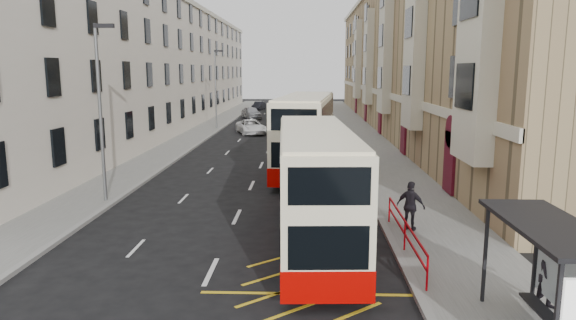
{
  "coord_description": "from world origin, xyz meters",
  "views": [
    {
      "loc": [
        2.91,
        -10.89,
        6.13
      ],
      "look_at": [
        2.21,
        8.98,
        2.64
      ],
      "focal_mm": 32.0,
      "sensor_mm": 36.0,
      "label": 1
    }
  ],
  "objects_px": {
    "pedestrian_mid": "(553,277)",
    "white_van": "(251,127)",
    "car_silver": "(251,113)",
    "street_lamp_near": "(101,104)",
    "bus_shelter": "(562,262)",
    "double_decker_front": "(315,188)",
    "pedestrian_far": "(411,206)",
    "car_red": "(310,110)",
    "street_lamp_far": "(216,85)",
    "car_dark": "(259,106)",
    "double_decker_rear": "(306,134)"
  },
  "relations": [
    {
      "from": "white_van",
      "to": "car_dark",
      "type": "relative_size",
      "value": 1.27
    },
    {
      "from": "pedestrian_mid",
      "to": "white_van",
      "type": "height_order",
      "value": "pedestrian_mid"
    },
    {
      "from": "double_decker_front",
      "to": "pedestrian_far",
      "type": "xyz_separation_m",
      "value": [
        3.63,
        1.51,
        -1.03
      ]
    },
    {
      "from": "street_lamp_near",
      "to": "pedestrian_mid",
      "type": "relative_size",
      "value": 4.54
    },
    {
      "from": "bus_shelter",
      "to": "double_decker_front",
      "type": "relative_size",
      "value": 0.4
    },
    {
      "from": "street_lamp_far",
      "to": "car_dark",
      "type": "relative_size",
      "value": 2.06
    },
    {
      "from": "pedestrian_mid",
      "to": "bus_shelter",
      "type": "bearing_deg",
      "value": -125.17
    },
    {
      "from": "bus_shelter",
      "to": "pedestrian_far",
      "type": "bearing_deg",
      "value": 100.07
    },
    {
      "from": "pedestrian_far",
      "to": "car_dark",
      "type": "distance_m",
      "value": 62.37
    },
    {
      "from": "street_lamp_far",
      "to": "pedestrian_mid",
      "type": "height_order",
      "value": "street_lamp_far"
    },
    {
      "from": "bus_shelter",
      "to": "street_lamp_near",
      "type": "distance_m",
      "value": 19.38
    },
    {
      "from": "street_lamp_near",
      "to": "car_silver",
      "type": "bearing_deg",
      "value": 86.88
    },
    {
      "from": "street_lamp_near",
      "to": "pedestrian_mid",
      "type": "height_order",
      "value": "street_lamp_near"
    },
    {
      "from": "street_lamp_far",
      "to": "white_van",
      "type": "height_order",
      "value": "street_lamp_far"
    },
    {
      "from": "car_silver",
      "to": "car_red",
      "type": "distance_m",
      "value": 9.2
    },
    {
      "from": "double_decker_rear",
      "to": "car_red",
      "type": "relative_size",
      "value": 2.25
    },
    {
      "from": "double_decker_front",
      "to": "car_silver",
      "type": "distance_m",
      "value": 48.28
    },
    {
      "from": "car_silver",
      "to": "car_red",
      "type": "height_order",
      "value": "car_silver"
    },
    {
      "from": "bus_shelter",
      "to": "double_decker_rear",
      "type": "bearing_deg",
      "value": 105.17
    },
    {
      "from": "white_van",
      "to": "car_dark",
      "type": "distance_m",
      "value": 30.6
    },
    {
      "from": "street_lamp_far",
      "to": "pedestrian_mid",
      "type": "relative_size",
      "value": 4.54
    },
    {
      "from": "street_lamp_far",
      "to": "double_decker_front",
      "type": "relative_size",
      "value": 0.76
    },
    {
      "from": "pedestrian_far",
      "to": "white_van",
      "type": "distance_m",
      "value": 32.17
    },
    {
      "from": "pedestrian_mid",
      "to": "car_silver",
      "type": "relative_size",
      "value": 0.38
    },
    {
      "from": "white_van",
      "to": "bus_shelter",
      "type": "bearing_deg",
      "value": -92.95
    },
    {
      "from": "street_lamp_near",
      "to": "pedestrian_far",
      "type": "distance_m",
      "value": 14.27
    },
    {
      "from": "street_lamp_far",
      "to": "car_silver",
      "type": "relative_size",
      "value": 1.75
    },
    {
      "from": "street_lamp_near",
      "to": "double_decker_front",
      "type": "bearing_deg",
      "value": -30.16
    },
    {
      "from": "bus_shelter",
      "to": "street_lamp_far",
      "type": "bearing_deg",
      "value": 109.12
    },
    {
      "from": "double_decker_front",
      "to": "pedestrian_far",
      "type": "bearing_deg",
      "value": 19.87
    },
    {
      "from": "white_van",
      "to": "car_red",
      "type": "bearing_deg",
      "value": 55.65
    },
    {
      "from": "street_lamp_near",
      "to": "car_silver",
      "type": "xyz_separation_m",
      "value": [
        2.3,
        42.14,
        -3.86
      ]
    },
    {
      "from": "pedestrian_far",
      "to": "car_dark",
      "type": "relative_size",
      "value": 0.48
    },
    {
      "from": "street_lamp_far",
      "to": "car_red",
      "type": "relative_size",
      "value": 1.52
    },
    {
      "from": "double_decker_rear",
      "to": "car_silver",
      "type": "relative_size",
      "value": 2.6
    },
    {
      "from": "double_decker_front",
      "to": "double_decker_rear",
      "type": "xyz_separation_m",
      "value": [
        -0.34,
        13.25,
        0.25
      ]
    },
    {
      "from": "car_silver",
      "to": "pedestrian_far",
      "type": "bearing_deg",
      "value": -97.26
    },
    {
      "from": "double_decker_front",
      "to": "white_van",
      "type": "distance_m",
      "value": 32.83
    },
    {
      "from": "bus_shelter",
      "to": "car_dark",
      "type": "xyz_separation_m",
      "value": [
        -12.8,
        69.65,
        -1.5
      ]
    },
    {
      "from": "double_decker_front",
      "to": "double_decker_rear",
      "type": "bearing_deg",
      "value": 88.78
    },
    {
      "from": "pedestrian_mid",
      "to": "car_dark",
      "type": "distance_m",
      "value": 69.17
    },
    {
      "from": "double_decker_rear",
      "to": "white_van",
      "type": "height_order",
      "value": "double_decker_rear"
    },
    {
      "from": "street_lamp_near",
      "to": "white_van",
      "type": "xyz_separation_m",
      "value": [
        3.9,
        26.73,
        -3.95
      ]
    },
    {
      "from": "white_van",
      "to": "car_dark",
      "type": "xyz_separation_m",
      "value": [
        -2.01,
        30.53,
        -0.04
      ]
    },
    {
      "from": "bus_shelter",
      "to": "double_decker_front",
      "type": "height_order",
      "value": "double_decker_front"
    },
    {
      "from": "car_silver",
      "to": "street_lamp_near",
      "type": "bearing_deg",
      "value": -113.68
    },
    {
      "from": "bus_shelter",
      "to": "double_decker_rear",
      "type": "relative_size",
      "value": 0.36
    },
    {
      "from": "car_dark",
      "to": "street_lamp_near",
      "type": "bearing_deg",
      "value": -81.03
    },
    {
      "from": "pedestrian_far",
      "to": "car_red",
      "type": "xyz_separation_m",
      "value": [
        -3.39,
        51.5,
        -0.33
      ]
    },
    {
      "from": "car_silver",
      "to": "car_dark",
      "type": "xyz_separation_m",
      "value": [
        -0.41,
        15.12,
        -0.14
      ]
    }
  ]
}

